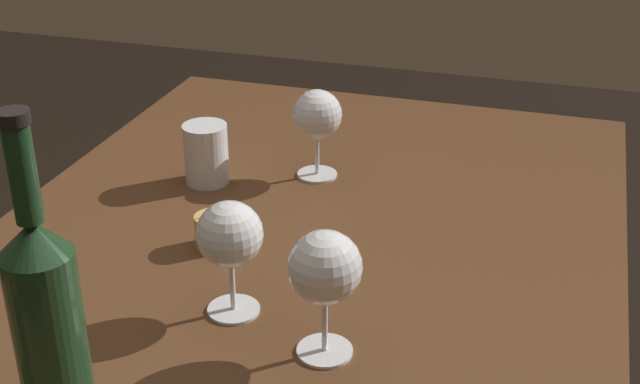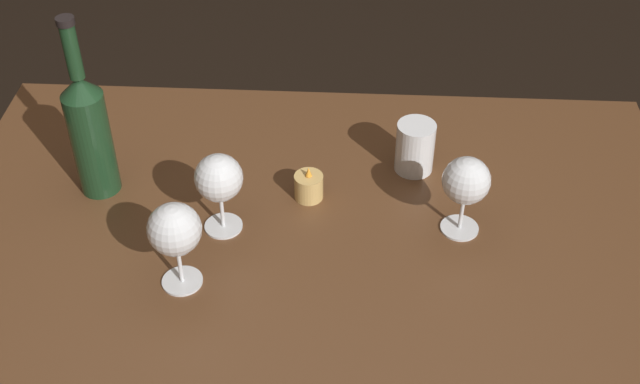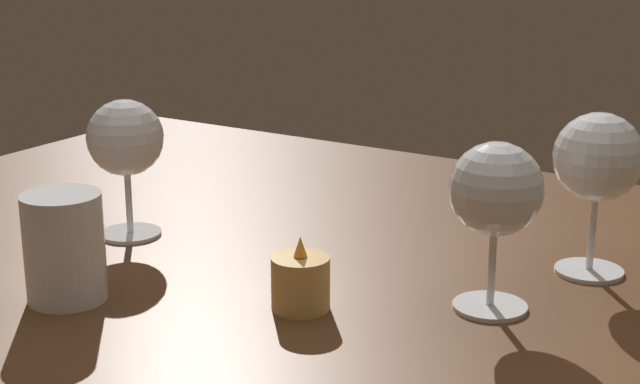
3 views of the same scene
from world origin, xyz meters
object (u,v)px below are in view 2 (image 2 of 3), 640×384
object	(u,v)px
wine_glass_left	(466,182)
votive_candle	(309,187)
wine_glass_right	(219,180)
wine_glass_centre	(175,231)
water_tumbler	(415,150)
wine_bottle	(89,130)

from	to	relation	value
wine_glass_left	votive_candle	size ratio (longest dim) A/B	2.22
wine_glass_left	wine_glass_right	xyz separation A→B (m)	(-0.41, -0.02, 0.00)
wine_glass_centre	water_tumbler	distance (m)	0.50
wine_glass_left	water_tumbler	world-z (taller)	wine_glass_left
wine_glass_left	votive_candle	world-z (taller)	wine_glass_left
wine_glass_centre	wine_bottle	xyz separation A→B (m)	(-0.19, 0.23, 0.02)
wine_glass_right	wine_glass_centre	xyz separation A→B (m)	(-0.05, -0.13, 0.01)
wine_glass_right	votive_candle	size ratio (longest dim) A/B	2.25
wine_bottle	water_tumbler	world-z (taller)	wine_bottle
wine_bottle	wine_glass_left	bearing A→B (deg)	-6.81
wine_glass_left	votive_candle	distance (m)	0.29
votive_candle	wine_glass_left	bearing A→B (deg)	-14.95
water_tumbler	wine_glass_left	bearing A→B (deg)	-65.56
wine_glass_left	wine_bottle	distance (m)	0.65
wine_glass_right	wine_glass_centre	world-z (taller)	wine_glass_centre
wine_glass_centre	wine_bottle	world-z (taller)	wine_bottle
wine_glass_right	water_tumbler	world-z (taller)	wine_glass_right
wine_glass_centre	votive_candle	size ratio (longest dim) A/B	2.36
wine_glass_left	water_tumbler	bearing A→B (deg)	114.44
wine_glass_centre	votive_candle	world-z (taller)	wine_glass_centre
wine_glass_centre	votive_candle	distance (m)	0.30
wine_bottle	votive_candle	xyz separation A→B (m)	(0.38, -0.01, -0.11)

